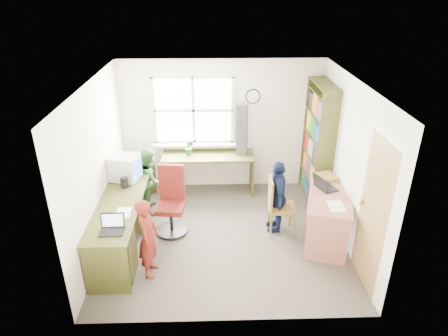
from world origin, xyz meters
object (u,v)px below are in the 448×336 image
swivel_chair (171,204)px  crt_monitor (125,168)px  laptop_right (324,185)px  person_green (151,180)px  person_red (148,238)px  wooden_chair (277,204)px  person_navy (277,196)px  bookshelf (318,146)px  laptop_left (112,227)px  potted_plant (189,148)px  l_desk (134,223)px  cd_tower (242,130)px  right_desk (329,206)px

swivel_chair → crt_monitor: 0.92m
swivel_chair → crt_monitor: bearing=164.2°
laptop_right → person_green: 2.83m
person_red → person_green: size_ratio=1.01×
wooden_chair → laptop_right: size_ratio=2.27×
crt_monitor → person_red: crt_monitor is taller
crt_monitor → person_green: (0.32, 0.35, -0.40)m
person_navy → bookshelf: bearing=142.3°
person_red → laptop_left: bearing=103.9°
potted_plant → laptop_left: bearing=-110.3°
l_desk → bookshelf: bookshelf is taller
l_desk → wooden_chair: bearing=10.0°
laptop_left → cd_tower: cd_tower is taller
wooden_chair → laptop_left: size_ratio=3.06×
potted_plant → person_navy: person_navy is taller
swivel_chair → potted_plant: bearing=86.0°
l_desk → crt_monitor: size_ratio=5.99×
bookshelf → cd_tower: bookshelf is taller
crt_monitor → person_red: (0.52, -1.32, -0.39)m
right_desk → bookshelf: (0.09, 1.26, 0.44)m
wooden_chair → laptop_left: laptop_left is taller
cd_tower → person_navy: bearing=-59.1°
wooden_chair → cd_tower: cd_tower is taller
l_desk → potted_plant: size_ratio=10.54×
laptop_right → potted_plant: (-2.07, 1.36, 0.07)m
laptop_left → person_navy: size_ratio=0.26×
laptop_left → laptop_right: 3.09m
l_desk → laptop_right: bearing=7.3°
l_desk → laptop_right: (2.80, 0.36, 0.37)m
wooden_chair → potted_plant: 1.98m
laptop_right → person_navy: (-0.67, 0.10, -0.24)m
cd_tower → person_red: (-1.37, -2.29, -0.65)m
person_green → laptop_right: bearing=-110.9°
person_red → right_desk: bearing=-69.6°
bookshelf → potted_plant: bookshelf is taller
bookshelf → swivel_chair: (-2.47, -0.98, -0.54)m
swivel_chair → person_red: person_red is taller
person_red → person_navy: 2.09m
cd_tower → person_red: bearing=-110.0°
cd_tower → potted_plant: size_ratio=3.29×
person_green → person_navy: size_ratio=0.95×
right_desk → person_red: person_red is taller
crt_monitor → person_red: 1.48m
swivel_chair → laptop_right: size_ratio=2.62×
swivel_chair → cd_tower: bearing=53.7°
swivel_chair → wooden_chair: bearing=2.6°
bookshelf → person_red: bookshelf is taller
bookshelf → person_green: (-2.87, -0.33, -0.44)m
bookshelf → crt_monitor: (-3.19, -0.68, -0.05)m
laptop_left → person_red: 0.49m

